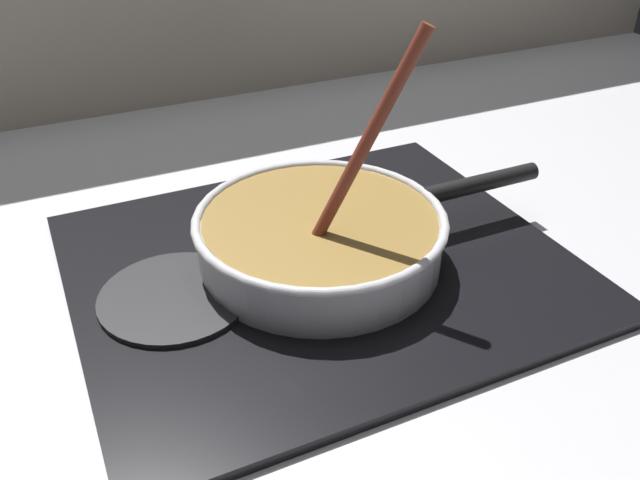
{
  "coord_description": "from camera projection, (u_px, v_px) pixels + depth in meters",
  "views": [
    {
      "loc": [
        -0.2,
        -0.4,
        0.45
      ],
      "look_at": [
        0.07,
        0.19,
        0.04
      ],
      "focal_mm": 37.57,
      "sensor_mm": 36.0,
      "label": 1
    }
  ],
  "objects": [
    {
      "name": "ground",
      "position": [
        333.0,
        407.0,
        0.63
      ],
      "size": [
        2.4,
        1.6,
        0.04
      ],
      "primitive_type": "cube",
      "color": "#B7B7BC"
    },
    {
      "name": "hob_plate",
      "position": [
        320.0,
        265.0,
        0.79
      ],
      "size": [
        0.56,
        0.48,
        0.01
      ],
      "primitive_type": "cube",
      "color": "black",
      "rests_on": "ground"
    },
    {
      "name": "burner_ring",
      "position": [
        320.0,
        258.0,
        0.78
      ],
      "size": [
        0.19,
        0.19,
        0.01
      ],
      "primitive_type": "torus",
      "color": "#592D0C",
      "rests_on": "hob_plate"
    },
    {
      "name": "spare_burner",
      "position": [
        175.0,
        296.0,
        0.72
      ],
      "size": [
        0.16,
        0.16,
        0.01
      ],
      "primitive_type": "cylinder",
      "color": "#262628",
      "rests_on": "hob_plate"
    },
    {
      "name": "cooking_pan",
      "position": [
        322.0,
        236.0,
        0.77
      ],
      "size": [
        0.45,
        0.29,
        0.28
      ],
      "color": "silver",
      "rests_on": "hob_plate"
    }
  ]
}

